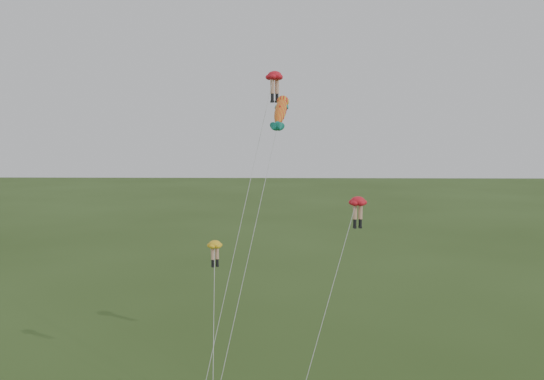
{
  "coord_description": "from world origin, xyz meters",
  "views": [
    {
      "loc": [
        2.75,
        -34.63,
        16.78
      ],
      "look_at": [
        1.91,
        6.0,
        12.27
      ],
      "focal_mm": 40.0,
      "sensor_mm": 36.0,
      "label": 1
    }
  ],
  "objects": [
    {
      "name": "legs_kite_red_mid",
      "position": [
        7.43,
        4.34,
        11.29
      ],
      "size": [
        5.12,
        8.39,
        12.03
      ],
      "rotation": [
        0.0,
        0.0,
        0.22
      ],
      "color": "red",
      "rests_on": "ground"
    },
    {
      "name": "legs_kite_red_high",
      "position": [
        1.91,
        10.85,
        19.72
      ],
      "size": [
        5.22,
        13.93,
        20.63
      ],
      "rotation": [
        0.0,
        0.0,
        0.62
      ],
      "color": "red",
      "rests_on": "ground"
    },
    {
      "name": "fish_kite",
      "position": [
        2.46,
        7.17,
        17.54
      ],
      "size": [
        4.59,
        10.86,
        18.97
      ],
      "rotation": [
        0.63,
        0.0,
        -0.16
      ],
      "color": "yellow",
      "rests_on": "ground"
    },
    {
      "name": "legs_kite_yellow",
      "position": [
        -1.56,
        2.12,
        8.76
      ],
      "size": [
        1.33,
        5.84,
        9.52
      ],
      "rotation": [
        0.0,
        0.0,
        0.49
      ],
      "color": "yellow",
      "rests_on": "ground"
    }
  ]
}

